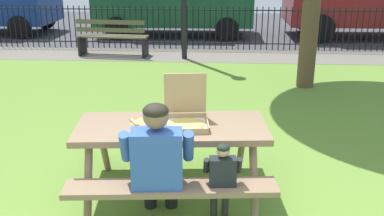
{
  "coord_description": "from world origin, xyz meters",
  "views": [
    {
      "loc": [
        0.39,
        -2.53,
        2.33
      ],
      "look_at": [
        0.11,
        1.88,
        0.75
      ],
      "focal_mm": 41.36,
      "sensor_mm": 36.0,
      "label": 1
    }
  ],
  "objects_px": {
    "pizza_slice_on_table": "(143,121)",
    "pizza_box_open": "(186,115)",
    "child_at_table": "(222,176)",
    "parked_car_center": "(173,0)",
    "adult_at_table": "(158,160)",
    "picnic_table_foreground": "(172,142)",
    "park_bench_center": "(113,38)"
  },
  "relations": [
    {
      "from": "pizza_box_open",
      "to": "adult_at_table",
      "type": "relative_size",
      "value": 0.41
    },
    {
      "from": "pizza_box_open",
      "to": "parked_car_center",
      "type": "distance_m",
      "value": 8.95
    },
    {
      "from": "pizza_slice_on_table",
      "to": "pizza_box_open",
      "type": "bearing_deg",
      "value": -3.94
    },
    {
      "from": "picnic_table_foreground",
      "to": "pizza_slice_on_table",
      "type": "relative_size",
      "value": 6.62
    },
    {
      "from": "picnic_table_foreground",
      "to": "adult_at_table",
      "type": "xyz_separation_m",
      "value": [
        -0.06,
        -0.51,
        0.06
      ]
    },
    {
      "from": "parked_car_center",
      "to": "pizza_box_open",
      "type": "bearing_deg",
      "value": -83.28
    },
    {
      "from": "child_at_table",
      "to": "parked_car_center",
      "type": "height_order",
      "value": "parked_car_center"
    },
    {
      "from": "adult_at_table",
      "to": "child_at_table",
      "type": "relative_size",
      "value": 1.42
    },
    {
      "from": "child_at_table",
      "to": "park_bench_center",
      "type": "distance_m",
      "value": 7.12
    },
    {
      "from": "child_at_table",
      "to": "park_bench_center",
      "type": "relative_size",
      "value": 0.51
    },
    {
      "from": "pizza_box_open",
      "to": "parked_car_center",
      "type": "height_order",
      "value": "parked_car_center"
    },
    {
      "from": "child_at_table",
      "to": "parked_car_center",
      "type": "relative_size",
      "value": 0.19
    },
    {
      "from": "pizza_slice_on_table",
      "to": "child_at_table",
      "type": "height_order",
      "value": "child_at_table"
    },
    {
      "from": "picnic_table_foreground",
      "to": "pizza_box_open",
      "type": "relative_size",
      "value": 3.91
    },
    {
      "from": "pizza_slice_on_table",
      "to": "picnic_table_foreground",
      "type": "bearing_deg",
      "value": -13.51
    },
    {
      "from": "pizza_slice_on_table",
      "to": "adult_at_table",
      "type": "relative_size",
      "value": 0.24
    },
    {
      "from": "pizza_slice_on_table",
      "to": "adult_at_table",
      "type": "distance_m",
      "value": 0.63
    },
    {
      "from": "pizza_slice_on_table",
      "to": "child_at_table",
      "type": "relative_size",
      "value": 0.35
    },
    {
      "from": "picnic_table_foreground",
      "to": "park_bench_center",
      "type": "bearing_deg",
      "value": 108.27
    },
    {
      "from": "pizza_box_open",
      "to": "park_bench_center",
      "type": "relative_size",
      "value": 0.3
    },
    {
      "from": "adult_at_table",
      "to": "parked_car_center",
      "type": "distance_m",
      "value": 9.49
    },
    {
      "from": "parked_car_center",
      "to": "child_at_table",
      "type": "bearing_deg",
      "value": -81.59
    },
    {
      "from": "parked_car_center",
      "to": "park_bench_center",
      "type": "bearing_deg",
      "value": -112.11
    },
    {
      "from": "pizza_box_open",
      "to": "child_at_table",
      "type": "distance_m",
      "value": 0.72
    },
    {
      "from": "pizza_box_open",
      "to": "pizza_slice_on_table",
      "type": "relative_size",
      "value": 1.69
    },
    {
      "from": "parked_car_center",
      "to": "picnic_table_foreground",
      "type": "bearing_deg",
      "value": -84.17
    },
    {
      "from": "picnic_table_foreground",
      "to": "parked_car_center",
      "type": "bearing_deg",
      "value": 95.83
    },
    {
      "from": "pizza_slice_on_table",
      "to": "adult_at_table",
      "type": "height_order",
      "value": "adult_at_table"
    },
    {
      "from": "pizza_box_open",
      "to": "park_bench_center",
      "type": "bearing_deg",
      "value": 109.51
    },
    {
      "from": "adult_at_table",
      "to": "parked_car_center",
      "type": "xyz_separation_m",
      "value": [
        -0.85,
        9.44,
        0.35
      ]
    },
    {
      "from": "pizza_slice_on_table",
      "to": "parked_car_center",
      "type": "relative_size",
      "value": 0.07
    },
    {
      "from": "park_bench_center",
      "to": "pizza_box_open",
      "type": "bearing_deg",
      "value": -70.49
    }
  ]
}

